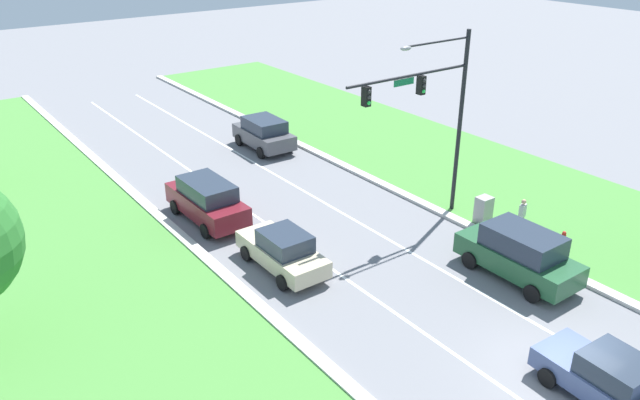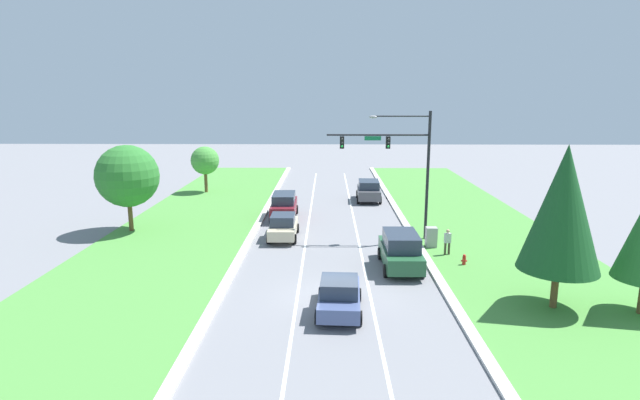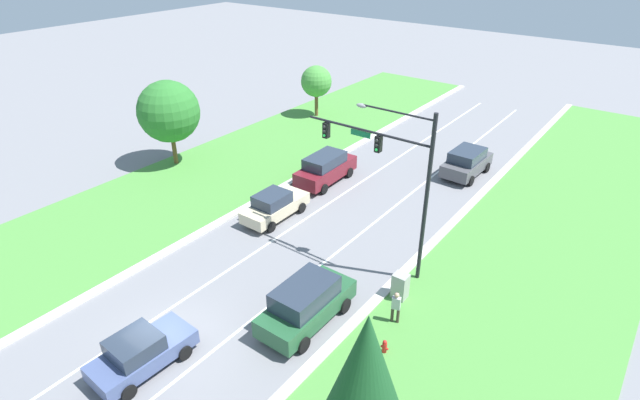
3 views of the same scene
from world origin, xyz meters
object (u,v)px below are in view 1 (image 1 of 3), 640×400
object	(u,v)px
slate_blue_sedan	(609,379)
utility_cabinet	(483,211)
traffic_signal_mast	(434,103)
fire_hydrant	(563,239)
burgundy_suv	(207,200)
champagne_sedan	(283,250)
graphite_suv	(264,133)
forest_suv	(519,253)
pedestrian	(522,215)

from	to	relation	value
slate_blue_sedan	utility_cabinet	distance (m)	11.75
traffic_signal_mast	fire_hydrant	xyz separation A→B (m)	(3.07, -5.40, -5.39)
traffic_signal_mast	burgundy_suv	size ratio (longest dim) A/B	1.72
champagne_sedan	burgundy_suv	distance (m)	5.85
traffic_signal_mast	graphite_suv	bearing A→B (deg)	94.46
slate_blue_sedan	forest_suv	bearing A→B (deg)	61.70
champagne_sedan	burgundy_suv	world-z (taller)	burgundy_suv
traffic_signal_mast	champagne_sedan	size ratio (longest dim) A/B	1.92
utility_cabinet	fire_hydrant	bearing A→B (deg)	-70.78
burgundy_suv	pedestrian	bearing A→B (deg)	-42.38
traffic_signal_mast	utility_cabinet	bearing A→B (deg)	-45.81
slate_blue_sedan	fire_hydrant	size ratio (longest dim) A/B	6.06
forest_suv	pedestrian	size ratio (longest dim) A/B	2.93
burgundy_suv	graphite_suv	size ratio (longest dim) A/B	1.11
slate_blue_sedan	fire_hydrant	xyz separation A→B (m)	(7.40, 6.49, -0.47)
slate_blue_sedan	champagne_sedan	bearing A→B (deg)	109.28
champagne_sedan	graphite_suv	world-z (taller)	graphite_suv
pedestrian	champagne_sedan	bearing A→B (deg)	-36.03
utility_cabinet	pedestrian	world-z (taller)	pedestrian
utility_cabinet	pedestrian	bearing A→B (deg)	-67.89
champagne_sedan	graphite_suv	xyz separation A→B (m)	(6.93, 12.75, 0.16)
slate_blue_sedan	fire_hydrant	bearing A→B (deg)	43.92
traffic_signal_mast	slate_blue_sedan	size ratio (longest dim) A/B	2.06
forest_suv	utility_cabinet	world-z (taller)	forest_suv
forest_suv	pedestrian	xyz separation A→B (m)	(3.22, 2.31, -0.14)
burgundy_suv	fire_hydrant	bearing A→B (deg)	-46.04
slate_blue_sedan	graphite_suv	world-z (taller)	graphite_suv
forest_suv	fire_hydrant	bearing A→B (deg)	6.75
slate_blue_sedan	utility_cabinet	bearing A→B (deg)	60.92
utility_cabinet	fire_hydrant	distance (m)	3.72
slate_blue_sedan	fire_hydrant	world-z (taller)	slate_blue_sedan
forest_suv	graphite_suv	size ratio (longest dim) A/B	1.08
traffic_signal_mast	forest_suv	size ratio (longest dim) A/B	1.77
traffic_signal_mast	utility_cabinet	world-z (taller)	traffic_signal_mast
graphite_suv	fire_hydrant	size ratio (longest dim) A/B	6.54
slate_blue_sedan	graphite_suv	xyz separation A→B (m)	(3.32, 24.87, 0.19)
fire_hydrant	utility_cabinet	bearing A→B (deg)	109.22
champagne_sedan	forest_suv	world-z (taller)	forest_suv
burgundy_suv	forest_suv	bearing A→B (deg)	-58.18
pedestrian	burgundy_suv	bearing A→B (deg)	-57.57
graphite_suv	fire_hydrant	world-z (taller)	graphite_suv
traffic_signal_mast	slate_blue_sedan	world-z (taller)	traffic_signal_mast
graphite_suv	fire_hydrant	bearing A→B (deg)	-75.62
champagne_sedan	burgundy_suv	bearing A→B (deg)	94.57
forest_suv	utility_cabinet	xyz separation A→B (m)	(2.55, 3.94, -0.38)
graphite_suv	slate_blue_sedan	bearing A→B (deg)	-95.74
forest_suv	slate_blue_sedan	bearing A→B (deg)	-120.95
burgundy_suv	utility_cabinet	world-z (taller)	burgundy_suv
slate_blue_sedan	graphite_suv	size ratio (longest dim) A/B	0.93
fire_hydrant	slate_blue_sedan	bearing A→B (deg)	-138.76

